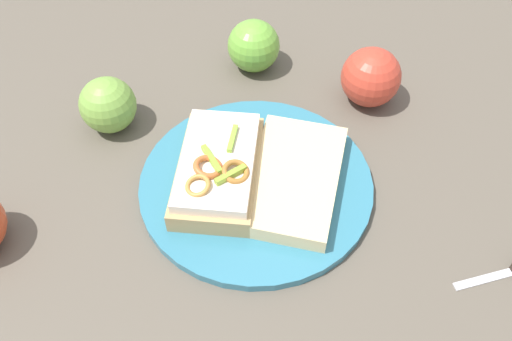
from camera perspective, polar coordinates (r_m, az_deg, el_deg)
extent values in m
plane|color=brown|center=(0.67, 0.00, -1.73)|extent=(2.00, 2.00, 0.00)
cylinder|color=teal|center=(0.67, 0.00, -1.42)|extent=(0.28, 0.28, 0.01)
cube|color=tan|center=(0.66, -3.93, -0.09)|extent=(0.18, 0.18, 0.03)
cube|color=#F2DFCA|center=(0.64, -4.02, 1.03)|extent=(0.17, 0.16, 0.01)
torus|color=#AC6E2E|center=(0.62, -2.24, -0.02)|extent=(0.04, 0.04, 0.02)
torus|color=#C56631|center=(0.62, -5.01, 0.38)|extent=(0.04, 0.04, 0.02)
torus|color=#B6823B|center=(0.61, -6.06, -1.56)|extent=(0.04, 0.04, 0.01)
cube|color=#86B433|center=(0.63, -4.62, 1.17)|extent=(0.02, 0.05, 0.01)
cube|color=#87BA39|center=(0.65, -2.79, 3.13)|extent=(0.04, 0.03, 0.01)
cube|color=#8AB035|center=(0.62, -2.94, -0.19)|extent=(0.04, 0.01, 0.01)
cube|color=beige|center=(0.65, 3.95, -0.83)|extent=(0.20, 0.18, 0.02)
sphere|color=#6BAD3A|center=(0.81, -0.24, 12.82)|extent=(0.10, 0.10, 0.08)
sphere|color=#76A641|center=(0.74, -15.12, 6.59)|extent=(0.10, 0.10, 0.07)
sphere|color=#C43C2A|center=(0.77, 11.83, 9.47)|extent=(0.10, 0.10, 0.08)
cube|color=silver|center=(0.65, 22.53, -10.37)|extent=(0.07, 0.04, 0.00)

